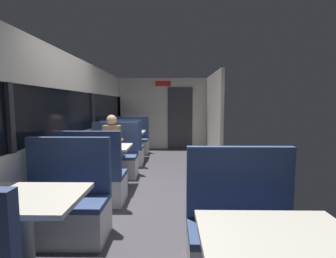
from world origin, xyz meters
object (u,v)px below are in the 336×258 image
Objects in this scene: dining_table_near_window at (26,208)px; seated_passenger at (113,151)px; bench_near_window_facing_entry at (64,209)px; bench_mid_window_facing_entry at (114,160)px; dining_table_front_aisle at (280,254)px; dining_table_mid_window at (104,152)px; bench_mid_window_facing_end at (92,182)px; dining_table_far_window at (128,135)px; bench_front_aisle_facing_entry at (243,240)px; bench_far_window_facing_end at (123,151)px; bench_far_window_facing_entry at (132,142)px.

dining_table_near_window is 2.99m from seated_passenger.
bench_near_window_facing_entry and bench_mid_window_facing_entry have the same top height.
dining_table_near_window is at bearing 161.47° from dining_table_front_aisle.
bench_near_window_facing_entry is at bearing -90.00° from dining_table_mid_window.
seated_passenger is at bearing 116.50° from dining_table_front_aisle.
dining_table_front_aisle is at bearing -58.86° from dining_table_mid_window.
dining_table_far_window is (0.00, 3.06, 0.31)m from bench_mid_window_facing_end.
seated_passenger is at bearing -90.00° from bench_mid_window_facing_entry.
bench_front_aisle_facing_entry reaches higher than dining_table_far_window.
bench_mid_window_facing_entry is (0.00, 0.70, -0.31)m from dining_table_mid_window.
seated_passenger reaches higher than bench_mid_window_facing_entry.
bench_front_aisle_facing_entry is at bearing 90.00° from dining_table_front_aisle.
bench_mid_window_facing_end is at bearing 138.85° from bench_front_aisle_facing_entry.
bench_mid_window_facing_entry is 1.00× the size of bench_front_aisle_facing_entry.
bench_mid_window_facing_end and bench_front_aisle_facing_entry have the same top height.
bench_mid_window_facing_entry is at bearing 121.14° from bench_front_aisle_facing_entry.
dining_table_front_aisle is (1.79, -4.63, 0.31)m from bench_far_window_facing_end.
dining_table_near_window is 0.82× the size of bench_far_window_facing_entry.
bench_mid_window_facing_end is 1.22× the size of dining_table_front_aisle.
bench_mid_window_facing_entry is (0.00, 3.06, -0.31)m from dining_table_near_window.
bench_far_window_facing_end is at bearing 90.00° from dining_table_near_window.
dining_table_far_window is 0.82× the size of bench_far_window_facing_entry.
bench_far_window_facing_end is at bearing 114.50° from bench_front_aisle_facing_entry.
dining_table_far_window is 4.97m from bench_front_aisle_facing_entry.
bench_mid_window_facing_end is at bearing 90.00° from dining_table_near_window.
bench_front_aisle_facing_entry is (1.79, -5.33, 0.00)m from bench_far_window_facing_entry.
bench_near_window_facing_entry and bench_far_window_facing_entry have the same top height.
bench_mid_window_facing_end is (0.00, -0.70, -0.31)m from dining_table_mid_window.
bench_front_aisle_facing_entry is (1.79, -4.63, -0.31)m from dining_table_far_window.
dining_table_mid_window is 1.00× the size of dining_table_far_window.
dining_table_near_window is 0.82× the size of bench_far_window_facing_end.
bench_mid_window_facing_end is 1.00× the size of bench_mid_window_facing_entry.
dining_table_mid_window and dining_table_front_aisle have the same top height.
dining_table_mid_window is at bearing -90.00° from dining_table_far_window.
dining_table_front_aisle is (1.79, -5.33, 0.00)m from dining_table_far_window.
dining_table_mid_window is at bearing -90.00° from bench_far_window_facing_entry.
dining_table_mid_window is 1.00× the size of dining_table_front_aisle.
dining_table_near_window is 2.36m from dining_table_mid_window.
seated_passenger is at bearing 90.00° from dining_table_mid_window.
bench_mid_window_facing_entry is 0.96m from bench_far_window_facing_end.
bench_far_window_facing_end and bench_front_aisle_facing_entry have the same top height.
bench_far_window_facing_entry is at bearing 90.00° from bench_mid_window_facing_entry.
dining_table_mid_window is 0.82× the size of bench_far_window_facing_entry.
dining_table_near_window is at bearing -90.00° from dining_table_far_window.
seated_passenger is at bearing -90.00° from dining_table_far_window.
dining_table_mid_window is 1.69m from bench_far_window_facing_end.
bench_mid_window_facing_entry is 0.22m from seated_passenger.
dining_table_near_window is 0.77m from bench_near_window_facing_entry.
dining_table_near_window is 1.00× the size of dining_table_front_aisle.
bench_far_window_facing_entry is (0.00, 4.73, 0.00)m from bench_near_window_facing_entry.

